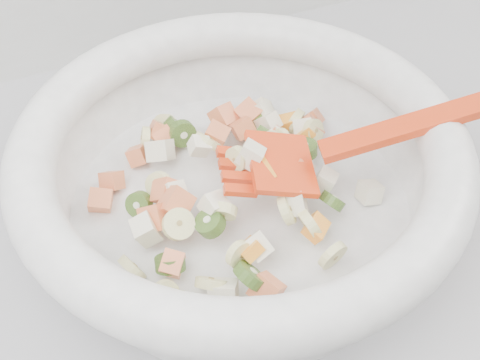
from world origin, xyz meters
name	(u,v)px	position (x,y,z in m)	size (l,w,h in m)	color
mixing_bowl	(240,170)	(0.05, 1.43, 0.96)	(0.48, 0.40, 0.14)	white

